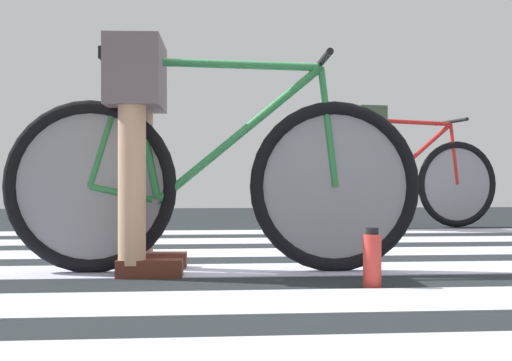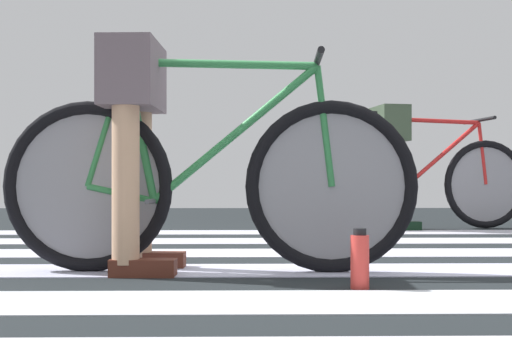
{
  "view_description": "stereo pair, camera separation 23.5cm",
  "coord_description": "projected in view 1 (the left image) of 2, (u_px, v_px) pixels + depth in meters",
  "views": [
    {
      "loc": [
        -0.6,
        -3.26,
        0.4
      ],
      "look_at": [
        -0.31,
        -0.06,
        0.4
      ],
      "focal_mm": 49.82,
      "sensor_mm": 36.0,
      "label": 1
    },
    {
      "loc": [
        -0.37,
        -3.26,
        0.4
      ],
      "look_at": [
        -0.31,
        -0.06,
        0.4
      ],
      "focal_mm": 49.82,
      "sensor_mm": 36.0,
      "label": 2
    }
  ],
  "objects": [
    {
      "name": "cyclist_2_of_2",
      "position": [
        365.0,
        150.0,
        5.71
      ],
      "size": [
        0.37,
        0.44,
        0.97
      ],
      "rotation": [
        0.0,
        0.0,
        0.15
      ],
      "color": "#A87A5B",
      "rests_on": "ground"
    },
    {
      "name": "cyclist_1_of_2",
      "position": [
        138.0,
        123.0,
        2.94
      ],
      "size": [
        0.33,
        0.42,
        0.96
      ],
      "rotation": [
        0.0,
        0.0,
        -0.05
      ],
      "color": "tan",
      "rests_on": "ground"
    },
    {
      "name": "bicycle_2_of_2",
      "position": [
        400.0,
        181.0,
        5.78
      ],
      "size": [
        1.72,
        0.53,
        0.93
      ],
      "rotation": [
        0.0,
        0.0,
        0.15
      ],
      "color": "black",
      "rests_on": "ground"
    },
    {
      "name": "water_bottle",
      "position": [
        372.0,
        259.0,
        2.54
      ],
      "size": [
        0.07,
        0.07,
        0.21
      ],
      "color": "#DB3B34",
      "rests_on": "ground"
    },
    {
      "name": "bicycle_1_of_2",
      "position": [
        213.0,
        180.0,
        2.95
      ],
      "size": [
        1.74,
        0.52,
        0.93
      ],
      "rotation": [
        0.0,
        0.0,
        -0.05
      ],
      "color": "black",
      "rests_on": "ground"
    },
    {
      "name": "ground",
      "position": [
        321.0,
        265.0,
        3.3
      ],
      "size": [
        18.0,
        14.0,
        0.02
      ],
      "color": "black"
    },
    {
      "name": "crosswalk_markings",
      "position": [
        312.0,
        260.0,
        3.41
      ],
      "size": [
        5.39,
        4.22,
        0.0
      ],
      "color": "silver",
      "rests_on": "ground"
    }
  ]
}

